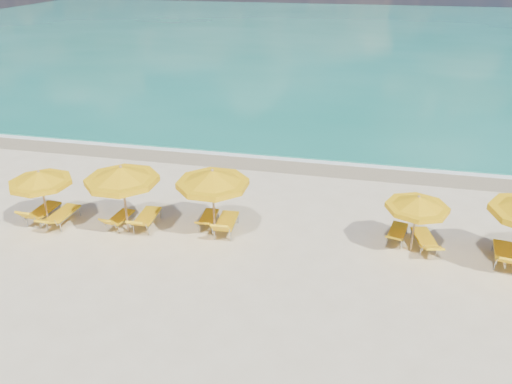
# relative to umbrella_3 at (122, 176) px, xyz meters

# --- Properties ---
(ground_plane) EXTENTS (120.00, 120.00, 0.00)m
(ground_plane) POSITION_rel_umbrella_3_xyz_m (4.32, 0.30, -2.22)
(ground_plane) COLOR beige
(ocean) EXTENTS (120.00, 80.00, 0.30)m
(ocean) POSITION_rel_umbrella_3_xyz_m (4.32, 48.30, -2.22)
(ocean) COLOR #147462
(ocean) RESTS_ON ground
(wet_sand_band) EXTENTS (120.00, 2.60, 0.01)m
(wet_sand_band) POSITION_rel_umbrella_3_xyz_m (4.32, 7.70, -2.22)
(wet_sand_band) COLOR tan
(wet_sand_band) RESTS_ON ground
(foam_line) EXTENTS (120.00, 1.20, 0.03)m
(foam_line) POSITION_rel_umbrella_3_xyz_m (4.32, 8.50, -2.22)
(foam_line) COLOR white
(foam_line) RESTS_ON ground
(whitecap_near) EXTENTS (14.00, 0.36, 0.05)m
(whitecap_near) POSITION_rel_umbrella_3_xyz_m (-1.68, 17.30, -2.22)
(whitecap_near) COLOR white
(whitecap_near) RESTS_ON ground
(whitecap_far) EXTENTS (18.00, 0.30, 0.05)m
(whitecap_far) POSITION_rel_umbrella_3_xyz_m (12.32, 24.30, -2.22)
(whitecap_far) COLOR white
(whitecap_far) RESTS_ON ground
(umbrella_2) EXTENTS (2.73, 2.73, 2.24)m
(umbrella_2) POSITION_rel_umbrella_3_xyz_m (-3.06, -0.22, -0.32)
(umbrella_2) COLOR tan
(umbrella_2) RESTS_ON ground
(umbrella_3) EXTENTS (3.35, 3.35, 2.61)m
(umbrella_3) POSITION_rel_umbrella_3_xyz_m (0.00, 0.00, 0.00)
(umbrella_3) COLOR tan
(umbrella_3) RESTS_ON ground
(umbrella_4) EXTENTS (3.27, 3.27, 2.56)m
(umbrella_4) POSITION_rel_umbrella_3_xyz_m (3.10, 0.47, -0.04)
(umbrella_4) COLOR tan
(umbrella_4) RESTS_ON ground
(umbrella_5) EXTENTS (2.11, 2.11, 2.09)m
(umbrella_5) POSITION_rel_umbrella_3_xyz_m (9.88, 0.89, -0.44)
(umbrella_5) COLOR tan
(umbrella_5) RESTS_ON ground
(lounger_2_left) EXTENTS (0.69, 1.86, 0.89)m
(lounger_2_left) POSITION_rel_umbrella_3_xyz_m (-3.50, 0.13, -1.99)
(lounger_2_left) COLOR #A5A8AD
(lounger_2_left) RESTS_ON ground
(lounger_2_right) EXTENTS (0.70, 1.96, 0.74)m
(lounger_2_right) POSITION_rel_umbrella_3_xyz_m (-2.64, 0.06, -1.99)
(lounger_2_right) COLOR #A5A8AD
(lounger_2_right) RESTS_ON ground
(lounger_3_left) EXTENTS (0.67, 1.64, 0.76)m
(lounger_3_left) POSITION_rel_umbrella_3_xyz_m (-0.49, 0.35, -2.02)
(lounger_3_left) COLOR #A5A8AD
(lounger_3_left) RESTS_ON ground
(lounger_3_right) EXTENTS (0.73, 1.95, 0.84)m
(lounger_3_right) POSITION_rel_umbrella_3_xyz_m (0.50, 0.51, -1.99)
(lounger_3_right) COLOR #A5A8AD
(lounger_3_right) RESTS_ON ground
(lounger_4_left) EXTENTS (0.64, 1.67, 0.68)m
(lounger_4_left) POSITION_rel_umbrella_3_xyz_m (2.68, 1.08, -2.03)
(lounger_4_left) COLOR #A5A8AD
(lounger_4_left) RESTS_ON ground
(lounger_4_right) EXTENTS (0.74, 1.94, 0.91)m
(lounger_4_right) POSITION_rel_umbrella_3_xyz_m (3.46, 0.76, -1.98)
(lounger_4_right) COLOR #A5A8AD
(lounger_4_right) RESTS_ON ground
(lounger_5_left) EXTENTS (0.89, 1.79, 0.68)m
(lounger_5_left) POSITION_rel_umbrella_3_xyz_m (9.43, 1.49, -2.02)
(lounger_5_left) COLOR #A5A8AD
(lounger_5_left) RESTS_ON ground
(lounger_5_right) EXTENTS (0.95, 1.92, 0.66)m
(lounger_5_right) POSITION_rel_umbrella_3_xyz_m (10.32, 1.19, -2.01)
(lounger_5_right) COLOR #A5A8AD
(lounger_5_right) RESTS_ON ground
(lounger_6_left) EXTENTS (0.84, 1.88, 0.81)m
(lounger_6_left) POSITION_rel_umbrella_3_xyz_m (12.75, 0.79, -2.00)
(lounger_6_left) COLOR #A5A8AD
(lounger_6_left) RESTS_ON ground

